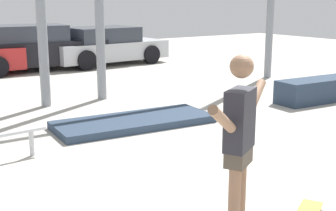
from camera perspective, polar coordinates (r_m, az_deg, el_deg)
The scene contains 6 objects.
ground_plane at distance 5.83m, azimuth 10.69°, elevation -9.39°, with size 36.00×36.00×0.00m, color #B2ADA3.
skateboarder at distance 4.44m, azimuth 8.69°, elevation -3.41°, with size 1.30×0.78×1.70m.
grind_box at distance 10.86m, azimuth 18.86°, elevation 1.95°, with size 2.57×0.64×0.50m, color #28384C.
manual_pad at distance 8.27m, azimuth -4.16°, elevation -1.99°, with size 2.79×1.10×0.13m, color #28384C.
parked_car_black at distance 15.25m, azimuth -16.67°, elevation 6.71°, with size 4.74×2.22×1.39m.
parked_car_silver at distance 16.06m, azimuth -7.70°, elevation 7.19°, with size 4.10×2.19×1.25m.
Camera 1 is at (-3.84, -3.79, 2.19)m, focal length 50.00 mm.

